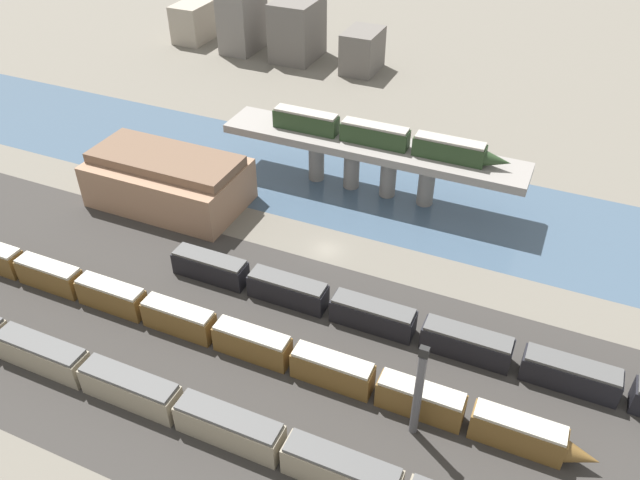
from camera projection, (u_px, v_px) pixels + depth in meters
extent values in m
plane|color=#666056|center=(327.00, 250.00, 96.28)|extent=(400.00, 400.00, 0.00)
cube|color=#33302D|center=(252.00, 357.00, 78.74)|extent=(280.00, 42.00, 0.01)
cube|color=#3D5166|center=(369.00, 190.00, 109.98)|extent=(320.00, 26.94, 0.01)
cube|color=gray|center=(371.00, 147.00, 104.78)|extent=(52.41, 8.56, 1.39)
cylinder|color=gray|center=(316.00, 159.00, 110.84)|extent=(2.76, 2.76, 7.94)
cylinder|color=gray|center=(352.00, 167.00, 108.67)|extent=(2.76, 2.76, 7.94)
cylinder|color=gray|center=(388.00, 175.00, 106.51)|extent=(2.76, 2.76, 7.94)
cylinder|color=gray|center=(426.00, 183.00, 104.34)|extent=(2.76, 2.76, 7.94)
cube|color=#23381E|center=(306.00, 122.00, 107.30)|extent=(11.53, 2.76, 3.10)
cube|color=#9E998E|center=(306.00, 112.00, 106.25)|extent=(11.07, 2.54, 0.40)
cube|color=#23381E|center=(375.00, 135.00, 103.26)|extent=(11.53, 2.76, 3.10)
cube|color=#9E998E|center=(375.00, 126.00, 102.21)|extent=(11.07, 2.54, 0.40)
cube|color=#23381E|center=(449.00, 150.00, 99.23)|extent=(11.53, 2.76, 3.10)
cube|color=#9E998E|center=(450.00, 140.00, 98.17)|extent=(11.07, 2.54, 0.40)
cone|color=#23381E|center=(498.00, 161.00, 96.82)|extent=(4.04, 2.48, 2.48)
cube|color=gray|center=(44.00, 355.00, 76.40)|extent=(12.47, 3.13, 3.75)
cube|color=#4C4C4C|center=(39.00, 344.00, 75.15)|extent=(11.97, 2.88, 0.40)
cube|color=gray|center=(131.00, 390.00, 72.18)|extent=(12.47, 3.13, 3.75)
cube|color=#4C4C4C|center=(128.00, 378.00, 70.93)|extent=(11.97, 2.88, 0.40)
cube|color=gray|center=(230.00, 428.00, 67.95)|extent=(12.47, 3.13, 3.75)
cube|color=#4C4C4C|center=(228.00, 416.00, 66.70)|extent=(11.97, 2.88, 0.40)
cube|color=gray|center=(341.00, 472.00, 63.72)|extent=(12.47, 3.13, 3.75)
cube|color=#4C4C4C|center=(342.00, 460.00, 62.47)|extent=(11.97, 2.88, 0.40)
cube|color=brown|center=(50.00, 276.00, 88.41)|extent=(10.04, 2.78, 3.68)
cube|color=#B7B2A3|center=(47.00, 265.00, 87.18)|extent=(9.64, 2.55, 0.40)
cube|color=brown|center=(112.00, 297.00, 84.91)|extent=(10.04, 2.78, 3.68)
cube|color=#B7B2A3|center=(109.00, 286.00, 83.69)|extent=(9.64, 2.55, 0.40)
cube|color=brown|center=(179.00, 320.00, 81.42)|extent=(10.04, 2.78, 3.68)
cube|color=#B7B2A3|center=(177.00, 308.00, 80.19)|extent=(9.64, 2.55, 0.40)
cube|color=brown|center=(252.00, 344.00, 77.93)|extent=(10.04, 2.78, 3.68)
cube|color=#B7B2A3|center=(251.00, 333.00, 76.70)|extent=(9.64, 2.55, 0.40)
cube|color=brown|center=(332.00, 371.00, 74.43)|extent=(10.04, 2.78, 3.68)
cube|color=#B7B2A3|center=(333.00, 360.00, 73.21)|extent=(9.64, 2.55, 0.40)
cube|color=brown|center=(420.00, 401.00, 70.94)|extent=(10.04, 2.78, 3.68)
cube|color=#B7B2A3|center=(422.00, 389.00, 69.71)|extent=(9.64, 2.55, 0.40)
cube|color=brown|center=(517.00, 433.00, 67.45)|extent=(10.04, 2.78, 3.68)
cube|color=#B7B2A3|center=(521.00, 422.00, 66.22)|extent=(9.64, 2.55, 0.40)
cone|color=brown|center=(582.00, 457.00, 65.38)|extent=(3.51, 2.50, 2.50)
cube|color=black|center=(210.00, 268.00, 90.11)|extent=(11.26, 3.14, 3.42)
cube|color=#4C4C4C|center=(209.00, 258.00, 88.96)|extent=(10.81, 2.89, 0.40)
cube|color=black|center=(288.00, 291.00, 86.10)|extent=(11.26, 3.14, 3.42)
cube|color=#4C4C4C|center=(287.00, 281.00, 84.95)|extent=(10.81, 2.89, 0.40)
cube|color=black|center=(373.00, 316.00, 82.10)|extent=(11.26, 3.14, 3.42)
cube|color=#4C4C4C|center=(373.00, 306.00, 80.95)|extent=(10.81, 2.89, 0.40)
cube|color=black|center=(466.00, 344.00, 78.09)|extent=(11.26, 3.14, 3.42)
cube|color=#4C4C4C|center=(468.00, 334.00, 76.94)|extent=(10.81, 2.89, 0.40)
cube|color=black|center=(570.00, 375.00, 74.09)|extent=(11.26, 3.14, 3.42)
cube|color=#4C4C4C|center=(574.00, 365.00, 72.94)|extent=(10.81, 2.89, 0.40)
cube|color=#937056|center=(169.00, 183.00, 104.99)|extent=(25.51, 14.70, 7.40)
cube|color=brown|center=(165.00, 159.00, 102.27)|extent=(25.00, 10.29, 1.63)
cylinder|color=#4C4C51|center=(418.00, 395.00, 66.30)|extent=(0.94, 0.94, 12.14)
cube|color=black|center=(424.00, 352.00, 62.28)|extent=(1.00, 0.70, 1.20)
cube|color=gray|center=(198.00, 20.00, 169.89)|extent=(8.04, 15.88, 9.89)
cube|color=slate|center=(242.00, 12.00, 159.68)|extent=(8.13, 12.93, 19.44)
cube|color=#605B56|center=(297.00, 30.00, 156.32)|extent=(10.19, 13.84, 14.59)
cube|color=#605B56|center=(362.00, 51.00, 150.95)|extent=(8.01, 11.34, 9.89)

